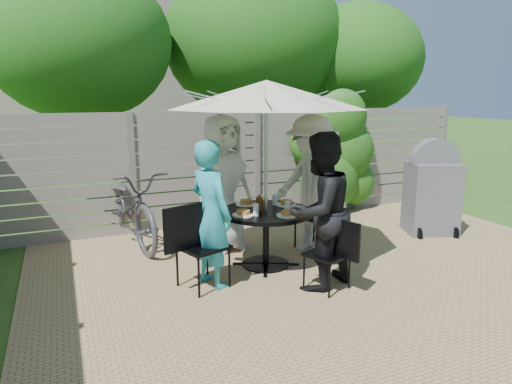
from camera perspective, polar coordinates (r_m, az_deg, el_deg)
name	(u,v)px	position (r m, az deg, el deg)	size (l,w,h in m)	color
backyard_envelope	(163,76)	(14.45, -11.49, 14.04)	(60.00, 60.00, 5.00)	#2C531A
patio_table	(266,227)	(5.57, 1.24, -4.45)	(1.40, 1.40, 0.72)	black
umbrella	(266,95)	(5.34, 1.32, 12.07)	(2.96, 2.96, 2.25)	silver
chair_back	(217,228)	(6.34, -4.86, -4.45)	(0.54, 0.72, 0.95)	black
person_back	(223,184)	(6.08, -4.19, 1.02)	(0.90, 0.59, 1.85)	silver
chair_left	(202,263)	(5.05, -6.78, -8.82)	(0.75, 0.60, 0.98)	black
person_left	(211,215)	(4.97, -5.66, -2.83)	(0.60, 0.39, 1.63)	teal
chair_front	(328,269)	(5.05, 8.96, -9.45)	(0.51, 0.64, 0.83)	black
person_front	(320,212)	(4.94, 7.97, -2.48)	(0.83, 0.65, 1.72)	black
chair_right	(316,229)	(6.32, 7.56, -4.58)	(0.73, 0.58, 0.95)	black
person_right	(311,185)	(6.06, 6.91, 0.90)	(1.19, 0.68, 1.84)	silver
plate_back	(246,203)	(5.77, -1.24, -1.39)	(0.26, 0.26, 0.06)	white
plate_left	(244,213)	(5.27, -1.57, -2.69)	(0.26, 0.26, 0.06)	white
plate_front	(288,214)	(5.26, 3.97, -2.74)	(0.26, 0.26, 0.06)	white
plate_right	(286,203)	(5.76, 3.83, -1.43)	(0.26, 0.26, 0.06)	white
glass_left	(256,210)	(5.25, 0.01, -2.24)	(0.07, 0.07, 0.14)	silver
glass_front	(288,207)	(5.39, 3.97, -1.88)	(0.07, 0.07, 0.14)	silver
glass_right	(275,200)	(5.75, 2.38, -0.97)	(0.07, 0.07, 0.14)	silver
syrup_jug	(259,204)	(5.49, 0.44, -1.48)	(0.09, 0.09, 0.16)	#59280C
coffee_cup	(259,201)	(5.72, 0.44, -1.12)	(0.08, 0.08, 0.12)	#C6B293
bicycle	(130,206)	(6.66, -15.53, -1.74)	(0.72, 2.07, 1.09)	#333338
bbq_grill	(432,191)	(7.34, 21.16, 0.09)	(0.85, 0.76, 1.45)	#5C5C61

